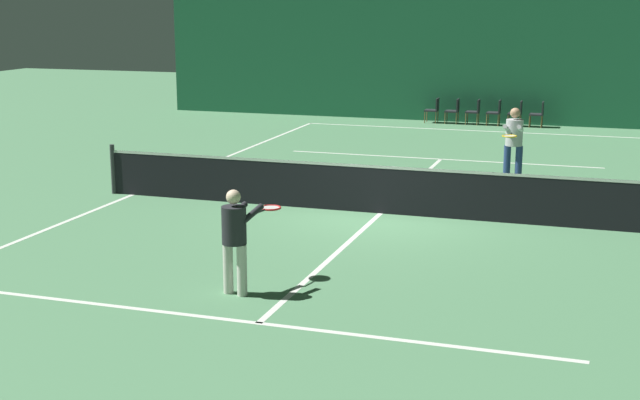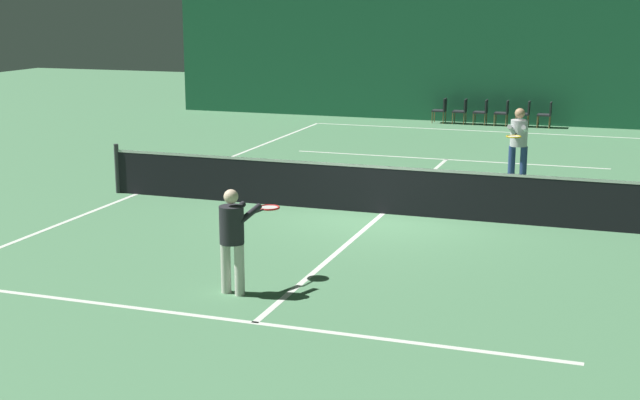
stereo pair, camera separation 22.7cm
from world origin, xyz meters
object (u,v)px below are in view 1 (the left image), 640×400
Objects in this scene: tennis_net at (381,188)px; courtside_chair_2 at (475,110)px; courtside_chair_0 at (434,108)px; courtside_chair_4 at (517,112)px; player_near at (236,233)px; courtside_chair_3 at (496,111)px; courtside_chair_5 at (539,112)px; player_far at (514,139)px; courtside_chair_1 at (454,109)px.

courtside_chair_2 is at bearing 90.70° from tennis_net.
tennis_net is 14.29× the size of courtside_chair_0.
player_near is at bearing -6.02° from courtside_chair_4.
courtside_chair_3 is at bearing 87.71° from tennis_net.
courtside_chair_5 is at bearing 81.79° from tennis_net.
player_near is at bearing -16.92° from player_far.
player_far is 2.03× the size of courtside_chair_2.
courtside_chair_5 is (3.49, 0.00, 0.00)m from courtside_chair_0.
courtside_chair_0 is at bearing -90.00° from courtside_chair_1.
player_far is 2.03× the size of courtside_chair_5.
courtside_chair_1 is (-0.86, 13.37, -0.03)m from tennis_net.
player_far is at bearing 13.58° from courtside_chair_2.
player_far is 9.52m from courtside_chair_3.
courtside_chair_3 is (1.39, 0.00, 0.00)m from courtside_chair_1.
courtside_chair_1 is 1.39m from courtside_chair_3.
courtside_chair_1 is (0.70, 0.00, 0.00)m from courtside_chair_0.
courtside_chair_0 and courtside_chair_2 have the same top height.
player_far reaches higher than courtside_chair_2.
courtside_chair_2 is (0.70, 0.00, 0.00)m from courtside_chair_1.
player_near reaches higher than courtside_chair_3.
player_far is 2.03× the size of courtside_chair_3.
player_far is 9.43m from courtside_chair_4.
courtside_chair_5 is at bearing 90.00° from courtside_chair_4.
player_near is 1.82× the size of courtside_chair_4.
player_near is 18.74m from courtside_chair_1.
tennis_net is 13.38m from courtside_chair_3.
courtside_chair_0 is 1.39m from courtside_chair_2.
player_near is at bearing -97.89° from tennis_net.
courtside_chair_0 is at bearing -90.00° from courtside_chair_4.
player_near is 1.82× the size of courtside_chair_5.
courtside_chair_1 is at bearing -90.00° from courtside_chair_4.
courtside_chair_4 is (1.98, 18.74, -0.40)m from player_near.
player_near is 18.93m from courtside_chair_5.
courtside_chair_0 is at bearing -90.00° from courtside_chair_5.
player_far is at bearing 9.49° from courtside_chair_3.
courtside_chair_0 is at bearing -158.68° from player_far.
player_near is at bearing -8.12° from courtside_chair_5.
courtside_chair_2 is at bearing -90.00° from courtside_chair_5.
player_near is 0.90× the size of player_far.
courtside_chair_4 is 1.00× the size of courtside_chair_5.
player_far is (2.10, 3.99, 0.48)m from tennis_net.
courtside_chair_3 is (1.28, 18.74, -0.40)m from player_near.
courtside_chair_2 is (0.58, 18.74, -0.40)m from player_near.
courtside_chair_1 is 1.00× the size of courtside_chair_3.
player_far is at bearing 21.31° from courtside_chair_0.
player_far reaches higher than courtside_chair_5.
player_far reaches higher than courtside_chair_0.
courtside_chair_4 is (0.70, 0.00, 0.00)m from courtside_chair_3.
courtside_chair_0 and courtside_chair_5 have the same top height.
tennis_net reaches higher than courtside_chair_3.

